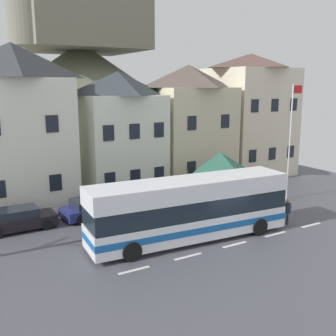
# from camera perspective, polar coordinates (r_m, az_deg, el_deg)

# --- Properties ---
(ground_plane) EXTENTS (40.00, 60.00, 0.07)m
(ground_plane) POSITION_cam_1_polar(r_m,az_deg,el_deg) (22.88, 7.76, -9.98)
(ground_plane) COLOR #4D4E55
(townhouse_01) EXTENTS (6.97, 5.08, 11.15)m
(townhouse_01) POSITION_cam_1_polar(r_m,az_deg,el_deg) (28.67, -20.91, 5.35)
(townhouse_01) COLOR silver
(townhouse_01) RESTS_ON ground_plane
(townhouse_02) EXTENTS (5.96, 5.69, 9.44)m
(townhouse_02) POSITION_cam_1_polar(r_m,az_deg,el_deg) (31.17, -7.06, 4.93)
(townhouse_02) COLOR silver
(townhouse_02) RESTS_ON ground_plane
(townhouse_03) EXTENTS (6.50, 6.03, 10.09)m
(townhouse_03) POSITION_cam_1_polar(r_m,az_deg,el_deg) (34.36, 2.94, 6.19)
(townhouse_03) COLOR beige
(townhouse_03) RESTS_ON ground_plane
(townhouse_04) EXTENTS (6.97, 6.67, 11.27)m
(townhouse_04) POSITION_cam_1_polar(r_m,az_deg,el_deg) (38.86, 11.54, 7.51)
(townhouse_04) COLOR beige
(townhouse_04) RESTS_ON ground_plane
(hilltop_castle) EXTENTS (39.53, 39.53, 21.53)m
(hilltop_castle) POSITION_cam_1_polar(r_m,az_deg,el_deg) (49.80, -12.22, 10.14)
(hilltop_castle) COLOR #61654F
(hilltop_castle) RESTS_ON ground_plane
(transit_bus) EXTENTS (11.64, 3.26, 3.44)m
(transit_bus) POSITION_cam_1_polar(r_m,az_deg,el_deg) (21.89, 3.21, -6.00)
(transit_bus) COLOR white
(transit_bus) RESTS_ON ground_plane
(bus_shelter) EXTENTS (3.60, 3.60, 3.87)m
(bus_shelter) POSITION_cam_1_polar(r_m,az_deg,el_deg) (27.89, 7.49, 0.76)
(bus_shelter) COLOR #473D33
(bus_shelter) RESTS_ON ground_plane
(parked_car_00) EXTENTS (4.18, 1.94, 1.34)m
(parked_car_00) POSITION_cam_1_polar(r_m,az_deg,el_deg) (25.21, -20.70, -6.92)
(parked_car_00) COLOR black
(parked_car_00) RESTS_ON ground_plane
(parked_car_01) EXTENTS (4.08, 2.02, 1.26)m
(parked_car_01) POSITION_cam_1_polar(r_m,az_deg,el_deg) (29.50, 2.71, -3.51)
(parked_car_01) COLOR slate
(parked_car_01) RESTS_ON ground_plane
(parked_car_02) EXTENTS (4.57, 2.33, 1.41)m
(parked_car_02) POSITION_cam_1_polar(r_m,az_deg,el_deg) (32.03, 10.39, -2.33)
(parked_car_02) COLOR maroon
(parked_car_02) RESTS_ON ground_plane
(parked_car_03) EXTENTS (4.62, 2.38, 1.30)m
(parked_car_03) POSITION_cam_1_polar(r_m,az_deg,el_deg) (26.37, -10.39, -5.53)
(parked_car_03) COLOR navy
(parked_car_03) RESTS_ON ground_plane
(pedestrian_00) EXTENTS (0.35, 0.35, 1.57)m
(pedestrian_00) POSITION_cam_1_polar(r_m,az_deg,el_deg) (26.11, 9.22, -5.16)
(pedestrian_00) COLOR black
(pedestrian_00) RESTS_ON ground_plane
(pedestrian_01) EXTENTS (0.29, 0.33, 1.64)m
(pedestrian_01) POSITION_cam_1_polar(r_m,az_deg,el_deg) (27.39, 13.72, -4.53)
(pedestrian_01) COLOR black
(pedestrian_01) RESTS_ON ground_plane
(pedestrian_02) EXTENTS (0.36, 0.36, 1.55)m
(pedestrian_02) POSITION_cam_1_polar(r_m,az_deg,el_deg) (25.59, 16.84, -5.72)
(pedestrian_02) COLOR #2D2D38
(pedestrian_02) RESTS_ON ground_plane
(public_bench) EXTENTS (1.75, 0.48, 0.87)m
(public_bench) POSITION_cam_1_polar(r_m,az_deg,el_deg) (29.99, 5.91, -3.59)
(public_bench) COLOR #473828
(public_bench) RESTS_ON ground_plane
(flagpole) EXTENTS (0.95, 0.10, 8.47)m
(flagpole) POSITION_cam_1_polar(r_m,az_deg,el_deg) (30.34, 17.24, 4.49)
(flagpole) COLOR silver
(flagpole) RESTS_ON ground_plane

